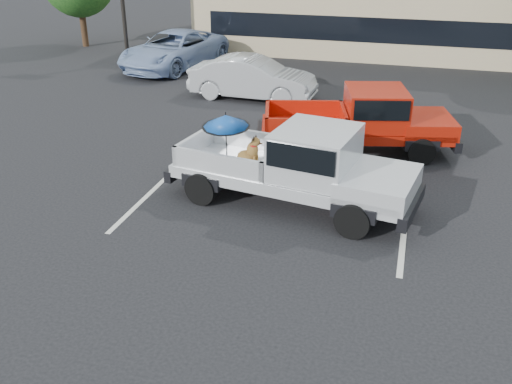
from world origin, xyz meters
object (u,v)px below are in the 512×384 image
(silver_sedan, at_px, (253,78))
(blue_suv, at_px, (174,50))
(silver_pickup, at_px, (305,163))
(red_pickup, at_px, (369,118))

(silver_sedan, distance_m, blue_suv, 5.95)
(silver_pickup, xyz_separation_m, silver_sedan, (-3.57, 8.14, -0.29))
(red_pickup, bearing_deg, silver_sedan, 123.08)
(red_pickup, height_order, blue_suv, red_pickup)
(silver_pickup, bearing_deg, red_pickup, 84.33)
(silver_pickup, height_order, silver_sedan, silver_pickup)
(red_pickup, relative_size, blue_suv, 1.01)
(red_pickup, distance_m, silver_sedan, 6.32)
(red_pickup, distance_m, blue_suv, 12.26)
(blue_suv, bearing_deg, red_pickup, -28.24)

